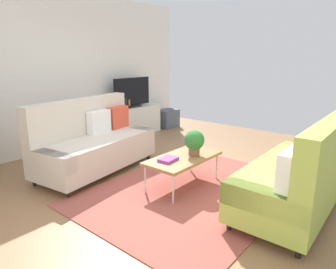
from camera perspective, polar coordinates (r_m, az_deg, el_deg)
The scene contains 15 objects.
ground_plane at distance 4.20m, azimuth 1.25°, elevation -9.65°, with size 7.68×7.68×0.00m, color #936B47.
wall_far at distance 6.00m, azimuth -20.50°, elevation 11.07°, with size 6.40×0.12×2.90m, color white.
area_rug at distance 4.06m, azimuth 4.69°, elevation -10.52°, with size 2.90×2.20×0.01m, color #9E4C42.
couch_beige at distance 4.76m, azimuth -13.87°, elevation -1.43°, with size 2.00×1.09×1.10m.
couch_green at distance 3.70m, azimuth 23.76°, elevation -7.01°, with size 1.91×0.87×1.10m.
coffee_table at distance 4.06m, azimuth 2.90°, elevation -4.59°, with size 1.10×0.56×0.42m.
tv_console at distance 6.80m, azimuth -6.76°, elevation 2.57°, with size 1.40×0.44×0.64m, color silver.
tv at distance 6.68m, azimuth -6.80°, elevation 7.85°, with size 1.00×0.20×0.64m.
storage_trunk at distance 7.54m, azimuth -0.14°, elevation 3.07°, with size 0.52×0.40×0.44m, color #4C5666.
potted_plant at distance 4.05m, azimuth 5.01°, elevation -1.30°, with size 0.27×0.27×0.35m.
table_book_0 at distance 3.89m, azimuth 0.03°, elevation -4.73°, with size 0.24×0.18×0.04m, color purple.
vase_0 at distance 6.39m, azimuth -10.96°, elevation 5.22°, with size 0.10×0.10×0.15m, color silver.
vase_1 at distance 6.49m, azimuth -9.88°, elevation 5.51°, with size 0.13×0.13×0.17m, color #4C72B2.
bottle_0 at distance 6.54m, azimuth -8.08°, elevation 5.90°, with size 0.06×0.06×0.23m, color #262626.
bottle_1 at distance 6.62m, azimuth -7.37°, elevation 5.82°, with size 0.04×0.04×0.18m, color orange.
Camera 1 is at (-3.00, -2.38, 1.72)m, focal length 32.15 mm.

